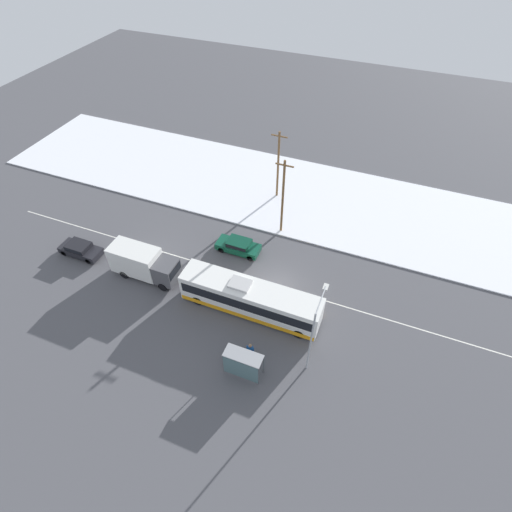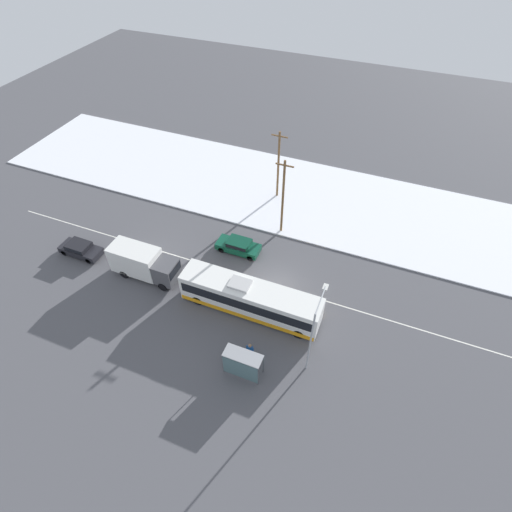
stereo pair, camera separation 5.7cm
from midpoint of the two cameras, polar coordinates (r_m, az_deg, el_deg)
ground_plane at (r=37.57m, az=2.90°, el=-4.31°), size 120.00×120.00×0.00m
snow_lot at (r=47.66m, az=8.73°, el=7.95°), size 80.00×14.87×0.12m
lane_marking_center at (r=37.57m, az=2.90°, el=-4.31°), size 60.00×0.12×0.00m
city_bus at (r=34.56m, az=-0.86°, el=-6.09°), size 12.43×2.57×3.24m
box_truck at (r=38.64m, az=-15.87°, el=-0.90°), size 6.57×2.30×3.19m
sedan_car at (r=40.23m, az=-2.56°, el=1.51°), size 4.44×1.80×1.40m
parked_car_near_truck at (r=43.60m, az=-23.87°, el=0.95°), size 4.29×1.80×1.37m
pedestrian_at_stop at (r=32.25m, az=-0.89°, el=-13.19°), size 0.64×0.29×1.79m
bus_shelter at (r=30.97m, az=-2.07°, el=-15.09°), size 2.96×1.20×2.40m
streetlamp at (r=29.42m, az=8.29°, el=-10.16°), size 0.36×3.03×7.10m
utility_pole_roadside at (r=40.19m, az=3.81°, el=8.42°), size 1.80×0.24×8.67m
utility_pole_snowlot at (r=45.45m, az=3.14°, el=12.93°), size 1.80×0.24×8.23m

